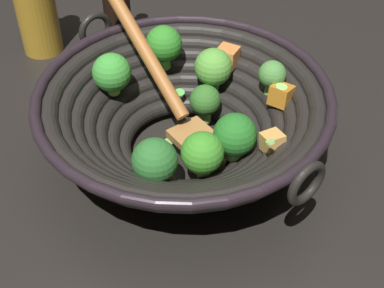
# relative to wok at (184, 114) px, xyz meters

# --- Properties ---
(ground_plane) EXTENTS (4.00, 4.00, 0.00)m
(ground_plane) POSITION_rel_wok_xyz_m (0.00, -0.00, -0.07)
(ground_plane) COLOR black
(wok) EXTENTS (0.43, 0.38, 0.22)m
(wok) POSITION_rel_wok_xyz_m (0.00, 0.00, 0.00)
(wok) COLOR black
(wok) RESTS_ON ground
(soy_sauce_bottle) EXTENTS (0.04, 0.04, 0.21)m
(soy_sauce_bottle) POSITION_rel_wok_xyz_m (-0.28, 0.07, 0.01)
(soy_sauce_bottle) COLOR black
(soy_sauce_bottle) RESTS_ON ground
(cooking_oil_bottle) EXTENTS (0.07, 0.07, 0.20)m
(cooking_oil_bottle) POSITION_rel_wok_xyz_m (-0.36, -0.04, 0.01)
(cooking_oil_bottle) COLOR #AD7F23
(cooking_oil_bottle) RESTS_ON ground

